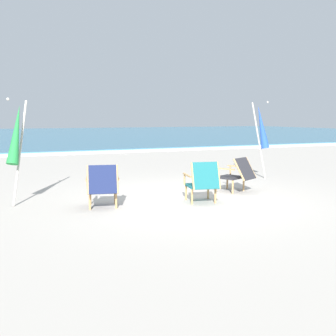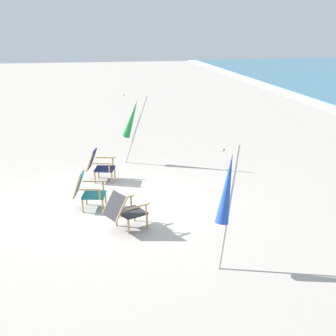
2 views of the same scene
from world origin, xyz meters
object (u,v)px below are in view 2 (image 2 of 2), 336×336
Objects in this scene: beach_chair_mid_center at (124,209)px; beach_chair_far_center at (99,165)px; beach_chair_back_right at (87,190)px; umbrella_furled_green at (132,119)px; umbrella_furled_blue at (227,190)px.

beach_chair_far_center is (-3.11, -0.38, 0.01)m from beach_chair_mid_center.
beach_chair_back_right reaches higher than beach_chair_mid_center.
umbrella_furled_blue is at bearing 8.06° from umbrella_furled_green.
beach_chair_far_center reaches higher than beach_chair_mid_center.
beach_chair_back_right is 3.65m from umbrella_furled_green.
umbrella_furled_green reaches higher than beach_chair_far_center.
beach_chair_mid_center is at bearing 6.92° from beach_chair_far_center.
beach_chair_back_right is at bearing -150.22° from beach_chair_mid_center.
beach_chair_far_center is (-1.89, 0.32, -0.00)m from beach_chair_back_right.
umbrella_furled_blue is at bearing 40.98° from beach_chair_mid_center.
beach_chair_far_center is at bearing -36.29° from umbrella_furled_green.
umbrella_furled_green reaches higher than beach_chair_mid_center.
beach_chair_back_right is 0.41× the size of umbrella_furled_green.
beach_chair_back_right is at bearing -143.23° from umbrella_furled_blue.
umbrella_furled_blue is 6.33m from umbrella_furled_green.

